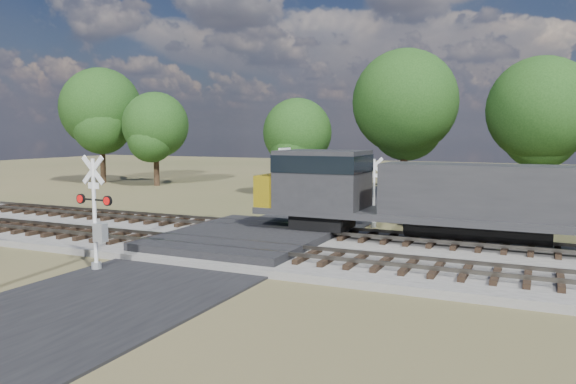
% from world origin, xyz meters
% --- Properties ---
extents(ground, '(160.00, 160.00, 0.00)m').
position_xyz_m(ground, '(0.00, 0.00, 0.00)').
color(ground, '#464C28').
rests_on(ground, ground).
extents(ballast_bed, '(140.00, 10.00, 0.30)m').
position_xyz_m(ballast_bed, '(10.00, 0.50, 0.15)').
color(ballast_bed, gray).
rests_on(ballast_bed, ground).
extents(road, '(7.00, 60.00, 0.08)m').
position_xyz_m(road, '(0.00, 0.00, 0.04)').
color(road, black).
rests_on(road, ground).
extents(crossing_panel, '(7.00, 9.00, 0.62)m').
position_xyz_m(crossing_panel, '(0.00, 0.50, 0.32)').
color(crossing_panel, '#262628').
rests_on(crossing_panel, ground).
extents(track_near, '(140.00, 2.60, 0.33)m').
position_xyz_m(track_near, '(3.12, -2.00, 0.41)').
color(track_near, black).
rests_on(track_near, ballast_bed).
extents(track_far, '(140.00, 2.60, 0.33)m').
position_xyz_m(track_far, '(3.12, 3.00, 0.41)').
color(track_far, black).
rests_on(track_far, ballast_bed).
extents(crossing_signal_near, '(1.77, 0.38, 4.39)m').
position_xyz_m(crossing_signal_near, '(-2.88, -6.15, 1.83)').
color(crossing_signal_near, silver).
rests_on(crossing_signal_near, ground).
extents(crossing_signal_far, '(1.56, 0.42, 3.89)m').
position_xyz_m(crossing_signal_far, '(3.80, 7.72, 1.62)').
color(crossing_signal_far, silver).
rests_on(crossing_signal_far, ground).
extents(equipment_shed, '(5.04, 5.04, 3.33)m').
position_xyz_m(equipment_shed, '(8.19, 10.55, 1.69)').
color(equipment_shed, '#472D1E').
rests_on(equipment_shed, ground).
extents(treeline, '(80.75, 11.87, 11.81)m').
position_xyz_m(treeline, '(6.07, 21.28, 6.92)').
color(treeline, black).
rests_on(treeline, ground).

